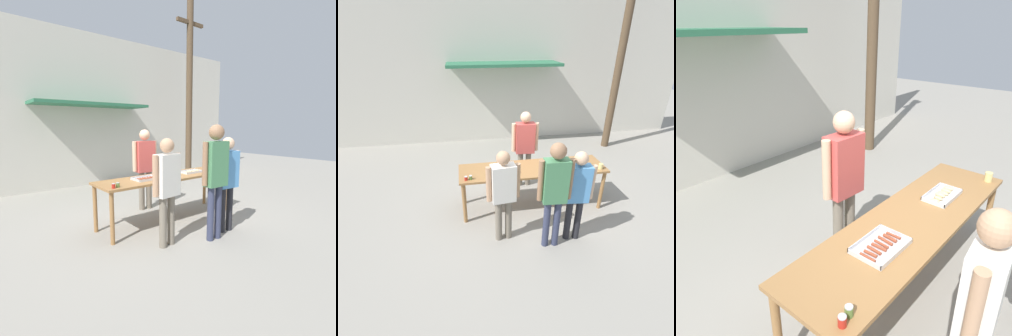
% 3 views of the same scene
% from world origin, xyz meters
% --- Properties ---
extents(ground_plane, '(24.00, 24.00, 0.00)m').
position_xyz_m(ground_plane, '(0.00, 0.00, 0.00)').
color(ground_plane, gray).
extents(building_facade_back, '(12.00, 1.11, 4.50)m').
position_xyz_m(building_facade_back, '(0.00, 3.98, 2.26)').
color(building_facade_back, beige).
rests_on(building_facade_back, ground).
extents(serving_table, '(2.81, 0.76, 0.87)m').
position_xyz_m(serving_table, '(0.00, 0.00, 0.78)').
color(serving_table, olive).
rests_on(serving_table, ground).
extents(food_tray_sausages, '(0.45, 0.32, 0.04)m').
position_xyz_m(food_tray_sausages, '(-0.52, -0.02, 0.89)').
color(food_tray_sausages, silver).
rests_on(food_tray_sausages, serving_table).
extents(food_tray_buns, '(0.43, 0.26, 0.06)m').
position_xyz_m(food_tray_buns, '(0.59, -0.02, 0.89)').
color(food_tray_buns, silver).
rests_on(food_tray_buns, serving_table).
extents(condiment_jar_mustard, '(0.06, 0.06, 0.08)m').
position_xyz_m(condiment_jar_mustard, '(-1.28, -0.27, 0.91)').
color(condiment_jar_mustard, '#B22319').
rests_on(condiment_jar_mustard, serving_table).
extents(condiment_jar_ketchup, '(0.06, 0.06, 0.08)m').
position_xyz_m(condiment_jar_ketchup, '(-1.19, -0.25, 0.91)').
color(condiment_jar_ketchup, '#567A38').
rests_on(condiment_jar_ketchup, serving_table).
extents(beer_cup, '(0.08, 0.08, 0.11)m').
position_xyz_m(beer_cup, '(1.26, -0.26, 0.92)').
color(beer_cup, '#DBC67A').
rests_on(beer_cup, serving_table).
extents(person_server_behind_table, '(0.58, 0.25, 1.73)m').
position_xyz_m(person_server_behind_table, '(0.04, 0.85, 1.04)').
color(person_server_behind_table, '#756B5B').
rests_on(person_server_behind_table, ground).
extents(person_customer_holding_hotdog, '(0.54, 0.25, 1.64)m').
position_xyz_m(person_customer_holding_hotdog, '(-0.71, -0.86, 0.98)').
color(person_customer_holding_hotdog, '#756B5B').
rests_on(person_customer_holding_hotdog, ground).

